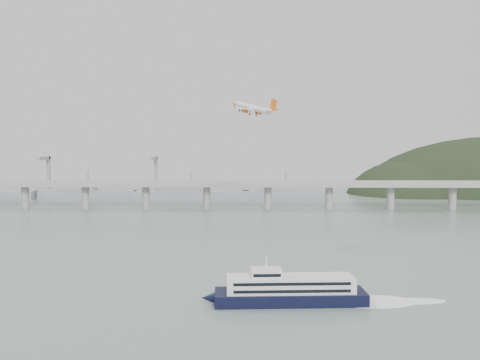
{
  "coord_description": "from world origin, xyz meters",
  "views": [
    {
      "loc": [
        5.02,
        -212.36,
        58.26
      ],
      "look_at": [
        0.0,
        55.0,
        36.0
      ],
      "focal_mm": 38.0,
      "sensor_mm": 36.0,
      "label": 1
    }
  ],
  "objects": [
    {
      "name": "distant_fleet",
      "position": [
        -155.36,
        265.08,
        6.22
      ],
      "size": [
        453.0,
        60.9,
        40.0
      ],
      "color": "gray",
      "rests_on": "ground"
    },
    {
      "name": "ground",
      "position": [
        0.0,
        0.0,
        0.0
      ],
      "size": [
        900.0,
        900.0,
        0.0
      ],
      "primitive_type": "plane",
      "color": "slate",
      "rests_on": "ground"
    },
    {
      "name": "airliner",
      "position": [
        7.66,
        88.51,
        75.57
      ],
      "size": [
        29.35,
        31.22,
        11.04
      ],
      "rotation": [
        0.05,
        -0.22,
        2.29
      ],
      "color": "silver",
      "rests_on": "ground"
    },
    {
      "name": "bridge",
      "position": [
        -1.15,
        200.0,
        17.65
      ],
      "size": [
        800.0,
        22.0,
        23.9
      ],
      "color": "gray",
      "rests_on": "ground"
    },
    {
      "name": "ferry",
      "position": [
        19.45,
        -36.76,
        4.49
      ],
      "size": [
        87.91,
        18.05,
        16.57
      ],
      "rotation": [
        0.0,
        0.0,
        0.06
      ],
      "color": "black",
      "rests_on": "ground"
    }
  ]
}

